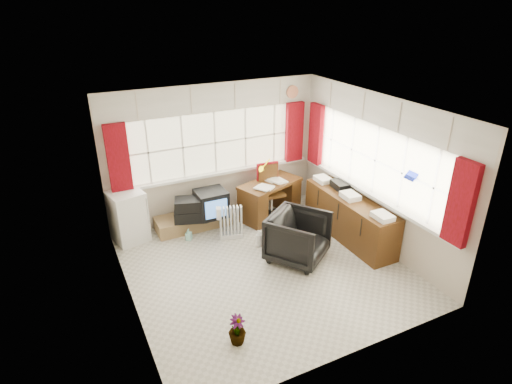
# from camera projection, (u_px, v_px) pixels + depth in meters

# --- Properties ---
(ground) EXTENTS (4.00, 4.00, 0.00)m
(ground) POSITION_uv_depth(u_px,v_px,m) (265.00, 268.00, 6.64)
(ground) COLOR beige
(ground) RESTS_ON ground
(room_walls) EXTENTS (4.00, 4.00, 4.00)m
(room_walls) POSITION_uv_depth(u_px,v_px,m) (266.00, 179.00, 6.01)
(room_walls) COLOR beige
(room_walls) RESTS_ON ground
(window_back) EXTENTS (3.70, 0.12, 3.60)m
(window_back) POSITION_uv_depth(u_px,v_px,m) (217.00, 170.00, 7.82)
(window_back) COLOR beige
(window_back) RESTS_ON room_walls
(window_right) EXTENTS (0.12, 3.70, 3.60)m
(window_right) POSITION_uv_depth(u_px,v_px,m) (370.00, 190.00, 7.02)
(window_right) COLOR beige
(window_right) RESTS_ON room_walls
(curtains) EXTENTS (3.83, 3.83, 1.15)m
(curtains) POSITION_uv_depth(u_px,v_px,m) (289.00, 152.00, 7.15)
(curtains) COLOR maroon
(curtains) RESTS_ON room_walls
(overhead_cabinets) EXTENTS (3.98, 3.98, 0.48)m
(overhead_cabinets) POSITION_uv_depth(u_px,v_px,m) (292.00, 104.00, 6.88)
(overhead_cabinets) COLOR silver
(overhead_cabinets) RESTS_ON room_walls
(desk) EXTENTS (1.33, 0.95, 0.73)m
(desk) POSITION_uv_depth(u_px,v_px,m) (270.00, 197.00, 8.06)
(desk) COLOR #583514
(desk) RESTS_ON ground
(desk_lamp) EXTENTS (0.16, 0.15, 0.40)m
(desk_lamp) POSITION_uv_depth(u_px,v_px,m) (267.00, 165.00, 7.94)
(desk_lamp) COLOR yellow
(desk_lamp) RESTS_ON desk
(task_chair) EXTENTS (0.46, 0.48, 1.03)m
(task_chair) POSITION_uv_depth(u_px,v_px,m) (269.00, 188.00, 8.03)
(task_chair) COLOR black
(task_chair) RESTS_ON ground
(office_chair) EXTENTS (1.18, 1.19, 0.78)m
(office_chair) POSITION_uv_depth(u_px,v_px,m) (298.00, 237.00, 6.71)
(office_chair) COLOR black
(office_chair) RESTS_ON ground
(radiator) EXTENTS (0.42, 0.26, 0.59)m
(radiator) POSITION_uv_depth(u_px,v_px,m) (231.00, 225.00, 7.37)
(radiator) COLOR white
(radiator) RESTS_ON ground
(credenza) EXTENTS (0.50, 2.00, 0.85)m
(credenza) POSITION_uv_depth(u_px,v_px,m) (349.00, 217.00, 7.33)
(credenza) COLOR #583514
(credenza) RESTS_ON ground
(file_tray) EXTENTS (0.32, 0.39, 0.12)m
(file_tray) POSITION_uv_depth(u_px,v_px,m) (341.00, 185.00, 7.53)
(file_tray) COLOR black
(file_tray) RESTS_ON credenza
(tv_bench) EXTENTS (1.40, 0.50, 0.25)m
(tv_bench) POSITION_uv_depth(u_px,v_px,m) (195.00, 220.00, 7.76)
(tv_bench) COLOR olive
(tv_bench) RESTS_ON ground
(crt_tv) EXTENTS (0.53, 0.50, 0.48)m
(crt_tv) POSITION_uv_depth(u_px,v_px,m) (211.00, 203.00, 7.58)
(crt_tv) COLOR black
(crt_tv) RESTS_ON tv_bench
(hifi_stack) EXTENTS (0.65, 0.52, 0.41)m
(hifi_stack) POSITION_uv_depth(u_px,v_px,m) (190.00, 210.00, 7.45)
(hifi_stack) COLOR black
(hifi_stack) RESTS_ON tv_bench
(mini_fridge) EXTENTS (0.63, 0.63, 0.89)m
(mini_fridge) POSITION_uv_depth(u_px,v_px,m) (128.00, 217.00, 7.22)
(mini_fridge) COLOR white
(mini_fridge) RESTS_ON ground
(spray_bottle_a) EXTENTS (0.16, 0.16, 0.30)m
(spray_bottle_a) POSITION_uv_depth(u_px,v_px,m) (259.00, 238.00, 7.15)
(spray_bottle_a) COLOR white
(spray_bottle_a) RESTS_ON ground
(spray_bottle_b) EXTENTS (0.13, 0.13, 0.21)m
(spray_bottle_b) POSITION_uv_depth(u_px,v_px,m) (189.00, 234.00, 7.35)
(spray_bottle_b) COLOR #8ED4C5
(spray_bottle_b) RESTS_ON ground
(flower_vase) EXTENTS (0.29, 0.29, 0.38)m
(flower_vase) POSITION_uv_depth(u_px,v_px,m) (237.00, 330.00, 5.13)
(flower_vase) COLOR black
(flower_vase) RESTS_ON ground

